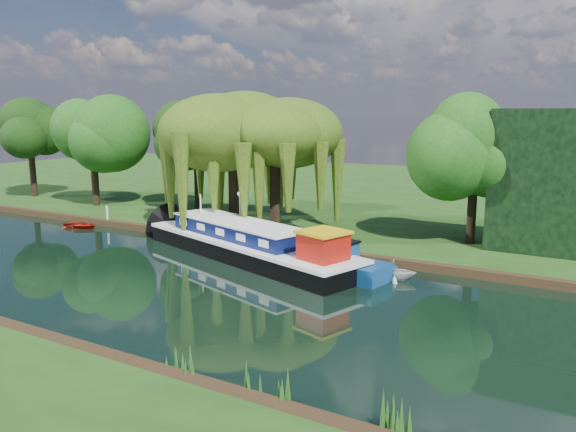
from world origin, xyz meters
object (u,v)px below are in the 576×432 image
Objects in this scene: red_dinghy at (81,228)px; white_cruiser at (395,279)px; narrowboat at (283,250)px; dutch_barge at (249,244)px.

red_dinghy is 24.05m from white_cruiser.
narrowboat is 17.52m from red_dinghy.
red_dinghy is (-15.37, 1.07, -0.82)m from dutch_barge.
dutch_barge is 1.22× the size of narrowboat.
narrowboat is at bearing 79.52° from white_cruiser.
narrowboat reaches higher than white_cruiser.
narrowboat is at bearing 24.11° from dutch_barge.
narrowboat is at bearing -97.94° from red_dinghy.
white_cruiser is (8.67, 0.26, -0.82)m from dutch_barge.
red_dinghy is at bearing -166.11° from dutch_barge.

